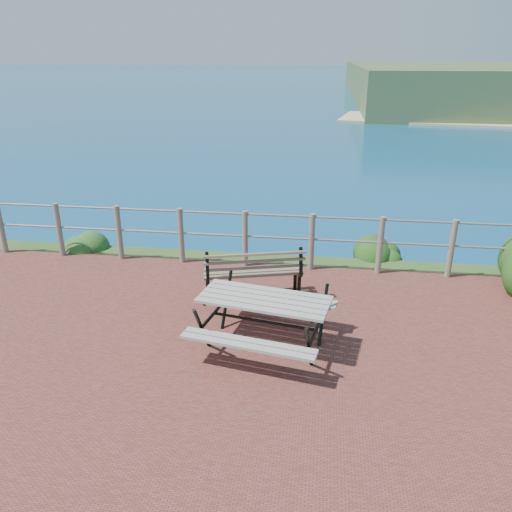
{
  "coord_description": "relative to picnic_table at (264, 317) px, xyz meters",
  "views": [
    {
      "loc": [
        1.33,
        -4.69,
        3.5
      ],
      "look_at": [
        0.38,
        2.02,
        0.75
      ],
      "focal_mm": 35.0,
      "sensor_mm": 36.0,
      "label": 1
    }
  ],
  "objects": [
    {
      "name": "ground",
      "position": [
        -0.66,
        -0.79,
        -0.44
      ],
      "size": [
        10.0,
        7.0,
        0.12
      ],
      "primitive_type": "cube",
      "color": "brown",
      "rests_on": "ground"
    },
    {
      "name": "ocean",
      "position": [
        -0.66,
        199.21,
        -0.44
      ],
      "size": [
        1200.0,
        1200.0,
        0.0
      ],
      "primitive_type": "plane",
      "color": "#156183",
      "rests_on": "ground"
    },
    {
      "name": "safety_railing",
      "position": [
        -0.66,
        2.56,
        0.14
      ],
      "size": [
        9.4,
        0.1,
        1.0
      ],
      "color": "#6B5B4C",
      "rests_on": "ground"
    },
    {
      "name": "picnic_table",
      "position": [
        0.0,
        0.0,
        0.0
      ],
      "size": [
        1.71,
        1.38,
        0.68
      ],
      "rotation": [
        0.0,
        0.0,
        -0.18
      ],
      "color": "gray",
      "rests_on": "ground"
    },
    {
      "name": "park_bench",
      "position": [
        -0.35,
        1.38,
        0.12
      ],
      "size": [
        1.54,
        0.77,
        0.84
      ],
      "rotation": [
        0.0,
        0.0,
        0.28
      ],
      "color": "brown",
      "rests_on": "ground"
    },
    {
      "name": "shrub_lip_west",
      "position": [
        -3.88,
        2.93,
        -0.44
      ],
      "size": [
        0.71,
        0.71,
        0.42
      ],
      "primitive_type": "ellipsoid",
      "color": "#224C1C",
      "rests_on": "ground"
    },
    {
      "name": "shrub_lip_east",
      "position": [
        1.79,
        3.42,
        -0.44
      ],
      "size": [
        0.74,
        0.74,
        0.48
      ],
      "primitive_type": "ellipsoid",
      "color": "#1C4716",
      "rests_on": "ground"
    }
  ]
}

